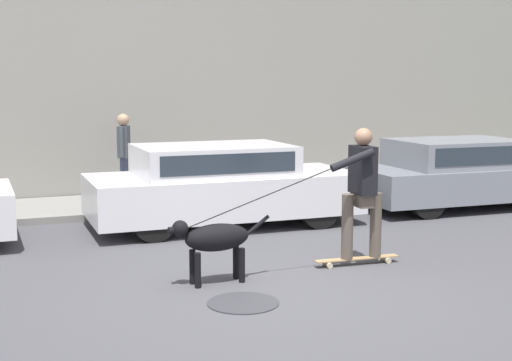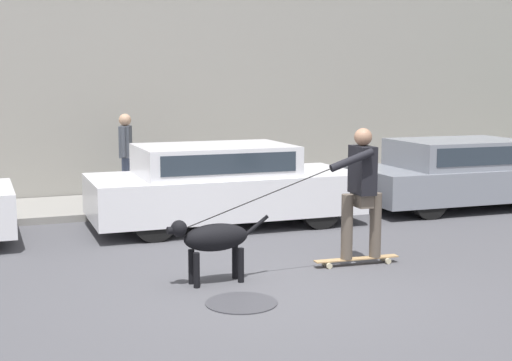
# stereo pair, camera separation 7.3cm
# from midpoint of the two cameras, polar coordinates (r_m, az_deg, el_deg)

# --- Properties ---
(ground_plane) EXTENTS (36.00, 36.00, 0.00)m
(ground_plane) POSITION_cam_midpoint_polar(r_m,az_deg,el_deg) (7.76, 1.54, -8.69)
(ground_plane) COLOR #47474C
(back_wall) EXTENTS (32.00, 0.30, 5.41)m
(back_wall) POSITION_cam_midpoint_polar(r_m,az_deg,el_deg) (13.88, -9.18, 9.85)
(back_wall) COLOR gray
(back_wall) RESTS_ON ground_plane
(sidewalk_curb) EXTENTS (30.00, 2.03, 0.11)m
(sidewalk_curb) POSITION_cam_midpoint_polar(r_m,az_deg,el_deg) (12.89, -7.84, -1.78)
(sidewalk_curb) COLOR gray
(sidewalk_curb) RESTS_ON ground_plane
(parked_car_1) EXTENTS (4.13, 1.78, 1.25)m
(parked_car_1) POSITION_cam_midpoint_polar(r_m,az_deg,el_deg) (11.00, -2.55, -0.40)
(parked_car_1) COLOR black
(parked_car_1) RESTS_ON ground_plane
(parked_car_2) EXTENTS (3.96, 1.84, 1.21)m
(parked_car_2) POSITION_cam_midpoint_polar(r_m,az_deg,el_deg) (13.10, 16.39, 0.52)
(parked_car_2) COLOR black
(parked_car_2) RESTS_ON ground_plane
(dog) EXTENTS (1.20, 0.35, 0.74)m
(dog) POSITION_cam_midpoint_polar(r_m,az_deg,el_deg) (7.86, -3.15, -4.71)
(dog) COLOR black
(dog) RESTS_ON ground_plane
(skateboarder) EXTENTS (2.81, 0.58, 1.67)m
(skateboarder) POSITION_cam_midpoint_polar(r_m,az_deg,el_deg) (8.66, 8.64, -0.57)
(skateboarder) COLOR beige
(skateboarder) RESTS_ON ground_plane
(pedestrian_with_bag) EXTENTS (0.32, 0.62, 1.54)m
(pedestrian_with_bag) POSITION_cam_midpoint_polar(r_m,az_deg,el_deg) (12.88, -10.21, 2.27)
(pedestrian_with_bag) COLOR #3D4760
(pedestrian_with_bag) RESTS_ON sidewalk_curb
(manhole_cover) EXTENTS (0.73, 0.73, 0.01)m
(manhole_cover) POSITION_cam_midpoint_polar(r_m,az_deg,el_deg) (7.28, -0.89, -9.76)
(manhole_cover) COLOR #38383D
(manhole_cover) RESTS_ON ground_plane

